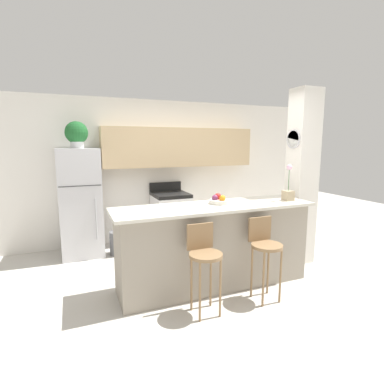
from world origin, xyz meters
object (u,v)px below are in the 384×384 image
Objects in this scene: bar_stool_left at (204,256)px; refrigerator at (81,202)px; potted_plant_on_fridge at (77,134)px; orchid_vase at (288,191)px; trash_bin at (119,243)px; bar_stool_right at (265,247)px; stove_range at (171,218)px; fruit_bowl at (219,200)px.

refrigerator is at bearing 115.99° from bar_stool_left.
orchid_vase is at bearing -36.29° from potted_plant_on_fridge.
bar_stool_right is at bearing -56.96° from trash_bin.
bar_stool_right is 2.30× the size of potted_plant_on_fridge.
refrigerator is 3.15m from orchid_vase.
potted_plant_on_fridge is at bearing 115.41° from refrigerator.
bar_stool_right is 2.49m from trash_bin.
potted_plant_on_fridge reaches higher than bar_stool_right.
bar_stool_right is 1.98× the size of orchid_vase.
potted_plant_on_fridge is (-1.87, 2.29, 1.30)m from bar_stool_right.
orchid_vase is (1.02, -1.88, 0.69)m from stove_range.
refrigerator is 3.59× the size of orchid_vase.
trash_bin is (-1.34, 2.06, -0.43)m from bar_stool_right.
refrigerator is 6.70× the size of fruit_bowl.
refrigerator is at bearing 129.23° from bar_stool_right.
trash_bin is (0.53, -0.23, -1.74)m from potted_plant_on_fridge.
orchid_vase reaches higher than bar_stool_left.
orchid_vase is at bearing 33.61° from bar_stool_right.
bar_stool_right is 2.48× the size of trash_bin.
bar_stool_left is 2.18m from trash_bin.
stove_range is at bearing 14.66° from trash_bin.
potted_plant_on_fridge reaches higher than fruit_bowl.
orchid_vase reaches higher than stove_range.
refrigerator reaches higher than stove_range.
bar_stool_left is 2.48× the size of trash_bin.
bar_stool_right is 3.70× the size of fruit_bowl.
potted_plant_on_fridge reaches higher than trash_bin.
orchid_vase is (2.53, -1.86, -0.77)m from potted_plant_on_fridge.
fruit_bowl reaches higher than trash_bin.
stove_range is 2.10m from potted_plant_on_fridge.
trash_bin is (-0.97, -0.25, -0.27)m from stove_range.
stove_range reaches higher than trash_bin.
potted_plant_on_fridge is 1.08× the size of trash_bin.
refrigerator is 2.97m from bar_stool_right.
fruit_bowl is (-0.94, 0.15, -0.08)m from orchid_vase.
fruit_bowl is at bearing 51.42° from bar_stool_left.
refrigerator is 1.59× the size of stove_range.
stove_range is at bearing 0.76° from potted_plant_on_fridge.
bar_stool_right is 0.80m from fruit_bowl.
orchid_vase reaches higher than bar_stool_right.
stove_range is 2.82× the size of trash_bin.
bar_stool_left is at bearing -128.58° from fruit_bowl.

